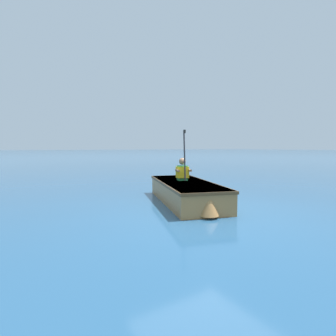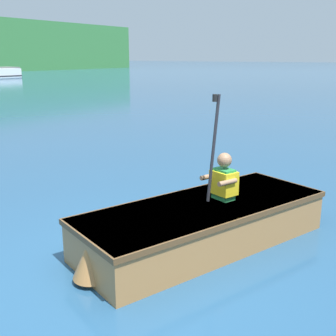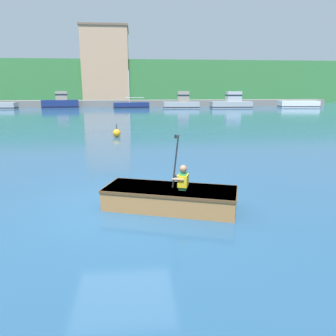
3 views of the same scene
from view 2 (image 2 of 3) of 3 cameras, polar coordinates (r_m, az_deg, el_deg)
The scene contains 3 objects.
ground_plane at distance 4.33m, azimuth -6.22°, elevation -14.47°, with size 300.00×300.00×0.00m, color navy.
rowboat_foreground at distance 4.88m, azimuth 4.45°, elevation -7.36°, with size 3.22×2.05×0.49m.
person_paddler at distance 4.94m, azimuth 7.47°, elevation -1.40°, with size 0.41×0.42×1.23m.
Camera 2 is at (-2.84, -2.48, 2.12)m, focal length 45.00 mm.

